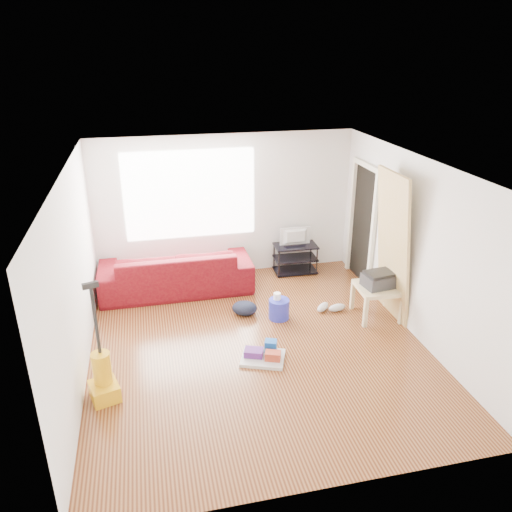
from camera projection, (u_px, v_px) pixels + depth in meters
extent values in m
cube|color=#4E2210|center=(257.00, 345.00, 6.91)|extent=(4.50, 5.00, 0.01)
cube|color=white|center=(258.00, 167.00, 5.93)|extent=(4.50, 5.00, 0.01)
cube|color=white|center=(225.00, 206.00, 8.67)|extent=(4.50, 0.01, 2.50)
cube|color=white|center=(324.00, 380.00, 4.18)|extent=(4.50, 0.01, 2.50)
cube|color=white|center=(75.00, 280.00, 5.96)|extent=(0.01, 5.00, 2.50)
cube|color=white|center=(416.00, 248.00, 6.88)|extent=(0.01, 5.00, 2.50)
cube|color=white|center=(190.00, 195.00, 8.43)|extent=(2.20, 0.01, 1.50)
cube|color=white|center=(373.00, 235.00, 8.09)|extent=(0.06, 0.08, 2.00)
cube|color=white|center=(351.00, 217.00, 8.90)|extent=(0.06, 0.08, 2.00)
cube|color=white|center=(367.00, 165.00, 8.09)|extent=(0.06, 0.98, 0.08)
cube|color=black|center=(363.00, 225.00, 8.50)|extent=(0.01, 0.86, 1.98)
imported|color=#4B020D|center=(177.00, 290.00, 8.47)|extent=(2.50, 0.98, 0.73)
cube|color=black|center=(295.00, 270.00, 9.14)|extent=(0.77, 0.45, 0.03)
cube|color=black|center=(295.00, 258.00, 9.05)|extent=(0.77, 0.45, 0.03)
cube|color=black|center=(296.00, 246.00, 8.95)|extent=(0.77, 0.45, 0.03)
cylinder|color=black|center=(279.00, 264.00, 8.82)|extent=(0.03, 0.03, 0.52)
cylinder|color=black|center=(274.00, 256.00, 9.15)|extent=(0.03, 0.03, 0.52)
cylinder|color=black|center=(317.00, 261.00, 8.94)|extent=(0.03, 0.03, 0.52)
cylinder|color=black|center=(311.00, 253.00, 9.28)|extent=(0.03, 0.03, 0.52)
imported|color=black|center=(296.00, 237.00, 8.88)|extent=(0.56, 0.07, 0.32)
cube|color=beige|center=(378.00, 288.00, 7.48)|extent=(0.65, 0.65, 0.06)
cube|color=beige|center=(365.00, 313.00, 7.28)|extent=(0.06, 0.06, 0.45)
cube|color=beige|center=(352.00, 296.00, 7.79)|extent=(0.06, 0.06, 0.45)
cube|color=beige|center=(402.00, 310.00, 7.37)|extent=(0.06, 0.06, 0.45)
cube|color=beige|center=(386.00, 293.00, 7.88)|extent=(0.06, 0.06, 0.45)
cube|color=#2E2E31|center=(379.00, 280.00, 7.43)|extent=(0.49, 0.40, 0.19)
cube|color=black|center=(380.00, 273.00, 7.39)|extent=(0.44, 0.35, 0.04)
cylinder|color=#2930BE|center=(279.00, 318.00, 7.61)|extent=(0.40, 0.40, 0.31)
cylinder|color=white|center=(277.00, 305.00, 7.55)|extent=(0.11, 0.11, 0.10)
cube|color=silver|center=(263.00, 358.00, 6.60)|extent=(0.68, 0.62, 0.04)
cube|color=#B13D25|center=(273.00, 356.00, 6.51)|extent=(0.24, 0.20, 0.11)
cube|color=#562278|center=(254.00, 352.00, 6.60)|extent=(0.29, 0.25, 0.09)
cube|color=#1450B4|center=(271.00, 346.00, 6.68)|extent=(0.19, 0.18, 0.16)
ellipsoid|color=black|center=(245.00, 314.00, 7.71)|extent=(0.47, 0.43, 0.21)
ellipsoid|color=silver|center=(323.00, 307.00, 7.80)|extent=(0.29, 0.29, 0.12)
ellipsoid|color=silver|center=(337.00, 308.00, 7.78)|extent=(0.30, 0.17, 0.12)
cube|color=#EAAA13|center=(105.00, 391.00, 5.84)|extent=(0.40, 0.43, 0.20)
cylinder|color=#EAAA13|center=(102.00, 368.00, 5.78)|extent=(0.22, 0.22, 0.39)
cylinder|color=black|center=(96.00, 321.00, 5.57)|extent=(0.04, 0.04, 0.83)
cube|color=black|center=(90.00, 285.00, 5.40)|extent=(0.18, 0.09, 0.07)
cube|color=tan|center=(385.00, 314.00, 7.72)|extent=(0.28, 0.90, 2.24)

